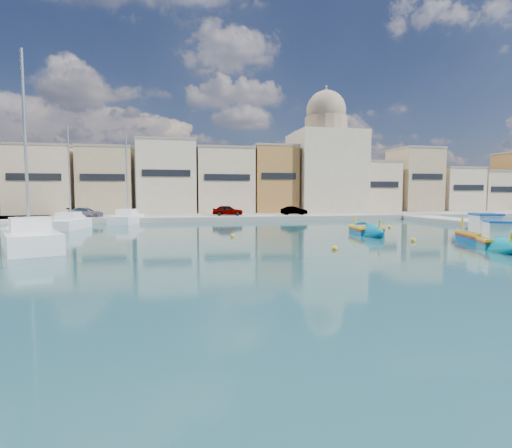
{
  "coord_description": "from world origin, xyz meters",
  "views": [
    {
      "loc": [
        -12.83,
        -18.56,
        3.3
      ],
      "look_at": [
        -7.83,
        6.0,
        1.4
      ],
      "focal_mm": 28.0,
      "sensor_mm": 36.0,
      "label": 1
    }
  ],
  "objects_px": {
    "luzzu_green": "(366,231)",
    "yacht_north": "(132,219)",
    "luzzu_blue_cabin": "(482,237)",
    "yacht_mid": "(27,238)",
    "church_block": "(325,161)",
    "luzzu_turquoise_cabin": "(494,242)",
    "yacht_midnorth": "(76,223)"
  },
  "relations": [
    {
      "from": "luzzu_green",
      "to": "yacht_north",
      "type": "xyz_separation_m",
      "value": [
        -20.16,
        17.66,
        0.17
      ]
    },
    {
      "from": "luzzu_blue_cabin",
      "to": "yacht_mid",
      "type": "height_order",
      "value": "yacht_mid"
    },
    {
      "from": "church_block",
      "to": "luzzu_turquoise_cabin",
      "type": "distance_m",
      "value": 38.61
    },
    {
      "from": "yacht_north",
      "to": "yacht_midnorth",
      "type": "xyz_separation_m",
      "value": [
        -4.56,
        -6.16,
        -0.0
      ]
    },
    {
      "from": "luzzu_turquoise_cabin",
      "to": "yacht_north",
      "type": "relative_size",
      "value": 0.75
    },
    {
      "from": "luzzu_green",
      "to": "yacht_north",
      "type": "distance_m",
      "value": 26.8
    },
    {
      "from": "church_block",
      "to": "yacht_north",
      "type": "bearing_deg",
      "value": -158.45
    },
    {
      "from": "yacht_midnorth",
      "to": "luzzu_turquoise_cabin",
      "type": "bearing_deg",
      "value": -35.52
    },
    {
      "from": "luzzu_turquoise_cabin",
      "to": "luzzu_green",
      "type": "bearing_deg",
      "value": 113.89
    },
    {
      "from": "luzzu_green",
      "to": "yacht_north",
      "type": "bearing_deg",
      "value": 138.78
    },
    {
      "from": "church_block",
      "to": "yacht_midnorth",
      "type": "relative_size",
      "value": 1.8
    },
    {
      "from": "luzzu_turquoise_cabin",
      "to": "luzzu_blue_cabin",
      "type": "distance_m",
      "value": 2.29
    },
    {
      "from": "church_block",
      "to": "yacht_midnorth",
      "type": "distance_m",
      "value": 37.39
    },
    {
      "from": "luzzu_blue_cabin",
      "to": "yacht_midnorth",
      "type": "bearing_deg",
      "value": 148.17
    },
    {
      "from": "luzzu_blue_cabin",
      "to": "yacht_midnorth",
      "type": "height_order",
      "value": "yacht_midnorth"
    },
    {
      "from": "yacht_mid",
      "to": "yacht_north",
      "type": "bearing_deg",
      "value": 77.7
    },
    {
      "from": "luzzu_turquoise_cabin",
      "to": "yacht_mid",
      "type": "bearing_deg",
      "value": 166.98
    },
    {
      "from": "church_block",
      "to": "yacht_mid",
      "type": "distance_m",
      "value": 45.31
    },
    {
      "from": "luzzu_turquoise_cabin",
      "to": "church_block",
      "type": "bearing_deg",
      "value": 84.57
    },
    {
      "from": "luzzu_green",
      "to": "yacht_mid",
      "type": "relative_size",
      "value": 0.61
    },
    {
      "from": "luzzu_turquoise_cabin",
      "to": "luzzu_blue_cabin",
      "type": "bearing_deg",
      "value": 66.13
    },
    {
      "from": "luzzu_green",
      "to": "yacht_north",
      "type": "relative_size",
      "value": 0.72
    },
    {
      "from": "church_block",
      "to": "luzzu_turquoise_cabin",
      "type": "height_order",
      "value": "church_block"
    },
    {
      "from": "church_block",
      "to": "yacht_north",
      "type": "distance_m",
      "value": 30.85
    },
    {
      "from": "luzzu_turquoise_cabin",
      "to": "yacht_midnorth",
      "type": "xyz_separation_m",
      "value": [
        -28.7,
        20.48,
        0.11
      ]
    },
    {
      "from": "luzzu_turquoise_cabin",
      "to": "yacht_mid",
      "type": "distance_m",
      "value": 29.26
    },
    {
      "from": "luzzu_green",
      "to": "yacht_midnorth",
      "type": "distance_m",
      "value": 27.26
    },
    {
      "from": "yacht_north",
      "to": "yacht_mid",
      "type": "bearing_deg",
      "value": -102.3
    },
    {
      "from": "yacht_north",
      "to": "yacht_midnorth",
      "type": "distance_m",
      "value": 7.66
    },
    {
      "from": "yacht_north",
      "to": "yacht_midnorth",
      "type": "bearing_deg",
      "value": -126.49
    },
    {
      "from": "luzzu_green",
      "to": "yacht_mid",
      "type": "bearing_deg",
      "value": -174.43
    },
    {
      "from": "yacht_north",
      "to": "yacht_mid",
      "type": "height_order",
      "value": "yacht_mid"
    }
  ]
}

